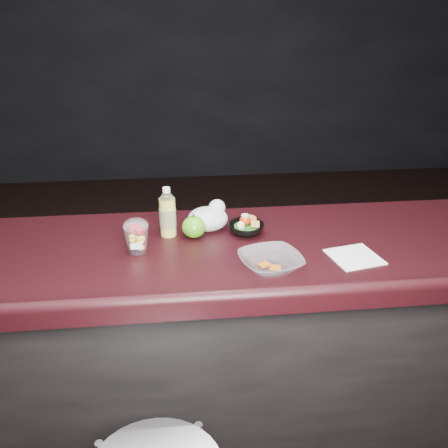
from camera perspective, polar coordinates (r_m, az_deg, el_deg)
The scene contains 9 objects.
room_shell at distance 1.29m, azimuth -1.38°, elevation 24.05°, with size 8.00×8.00×8.00m.
counter at distance 2.07m, azimuth -1.74°, elevation -15.34°, with size 4.06×0.71×1.02m.
lemonade_bottle at distance 1.87m, azimuth -6.46°, elevation 0.98°, with size 0.06×0.06×0.19m.
fruit_cup at distance 1.76m, azimuth -9.98°, elevation -1.27°, with size 0.09×0.09×0.13m.
green_apple at distance 1.86m, azimuth -3.47°, elevation -0.34°, with size 0.09×0.09×0.09m.
plastic_bag at distance 1.91m, azimuth -1.74°, elevation 0.76°, with size 0.16×0.13×0.11m.
snack_bowl at distance 1.89m, azimuth 2.53°, elevation -0.41°, with size 0.14×0.14×0.07m.
takeout_bowl at distance 1.65m, azimuth 5.35°, elevation -4.37°, with size 0.25×0.25×0.05m.
paper_napkin at distance 1.79m, azimuth 14.69°, elevation -3.65°, with size 0.16×0.16×0.00m, color white.
Camera 1 is at (-0.11, -1.28, 1.85)m, focal length 40.00 mm.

